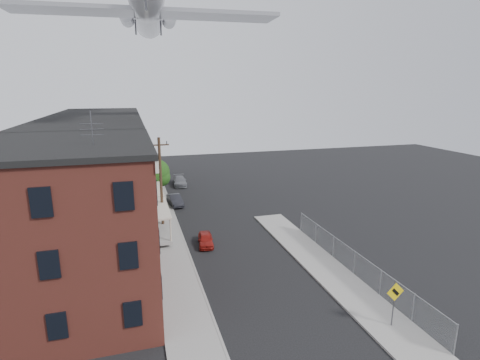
% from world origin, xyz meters
% --- Properties ---
extents(ground, '(120.00, 120.00, 0.00)m').
position_xyz_m(ground, '(0.00, 0.00, 0.00)').
color(ground, black).
rests_on(ground, ground).
extents(sidewalk_left, '(3.00, 62.00, 0.12)m').
position_xyz_m(sidewalk_left, '(-5.50, 24.00, 0.06)').
color(sidewalk_left, gray).
rests_on(sidewalk_left, ground).
extents(sidewalk_right, '(3.00, 26.00, 0.12)m').
position_xyz_m(sidewalk_right, '(5.50, 6.00, 0.06)').
color(sidewalk_right, gray).
rests_on(sidewalk_right, ground).
extents(curb_left, '(0.15, 62.00, 0.14)m').
position_xyz_m(curb_left, '(-4.05, 24.00, 0.07)').
color(curb_left, gray).
rests_on(curb_left, ground).
extents(curb_right, '(0.15, 26.00, 0.14)m').
position_xyz_m(curb_right, '(4.05, 6.00, 0.07)').
color(curb_right, gray).
rests_on(curb_right, ground).
extents(corner_building, '(10.31, 12.30, 12.15)m').
position_xyz_m(corner_building, '(-12.00, 7.00, 5.16)').
color(corner_building, '#351910').
rests_on(corner_building, ground).
extents(row_house_a, '(11.98, 7.00, 10.30)m').
position_xyz_m(row_house_a, '(-11.96, 16.50, 5.13)').
color(row_house_a, slate).
rests_on(row_house_a, ground).
extents(row_house_b, '(11.98, 7.00, 10.30)m').
position_xyz_m(row_house_b, '(-11.96, 23.50, 5.13)').
color(row_house_b, '#6D6356').
rests_on(row_house_b, ground).
extents(row_house_c, '(11.98, 7.00, 10.30)m').
position_xyz_m(row_house_c, '(-11.96, 30.50, 5.13)').
color(row_house_c, slate).
rests_on(row_house_c, ground).
extents(row_house_d, '(11.98, 7.00, 10.30)m').
position_xyz_m(row_house_d, '(-11.96, 37.50, 5.13)').
color(row_house_d, '#6D6356').
rests_on(row_house_d, ground).
extents(row_house_e, '(11.98, 7.00, 10.30)m').
position_xyz_m(row_house_e, '(-11.96, 44.50, 5.13)').
color(row_house_e, slate).
rests_on(row_house_e, ground).
extents(chainlink_fence, '(0.06, 18.06, 1.90)m').
position_xyz_m(chainlink_fence, '(7.00, 5.00, 1.00)').
color(chainlink_fence, gray).
rests_on(chainlink_fence, ground).
extents(warning_sign, '(1.10, 0.11, 2.80)m').
position_xyz_m(warning_sign, '(5.60, -1.03, 1.88)').
color(warning_sign, '#515156').
rests_on(warning_sign, ground).
extents(utility_pole, '(1.80, 0.26, 9.00)m').
position_xyz_m(utility_pole, '(-5.60, 18.00, 4.67)').
color(utility_pole, black).
rests_on(utility_pole, ground).
extents(street_tree, '(3.22, 3.20, 5.20)m').
position_xyz_m(street_tree, '(-5.27, 27.92, 3.45)').
color(street_tree, black).
rests_on(street_tree, ground).
extents(car_near, '(1.63, 3.24, 1.06)m').
position_xyz_m(car_near, '(-2.36, 13.38, 0.53)').
color(car_near, maroon).
rests_on(car_near, ground).
extents(car_mid, '(1.74, 3.91, 1.25)m').
position_xyz_m(car_mid, '(-3.56, 25.80, 0.62)').
color(car_mid, black).
rests_on(car_mid, ground).
extents(car_far, '(2.00, 4.44, 1.26)m').
position_xyz_m(car_far, '(-1.80, 35.03, 0.63)').
color(car_far, slate).
rests_on(car_far, ground).
extents(airplane, '(26.64, 30.41, 8.80)m').
position_xyz_m(airplane, '(-5.48, 26.97, 21.86)').
color(airplane, white).
rests_on(airplane, ground).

